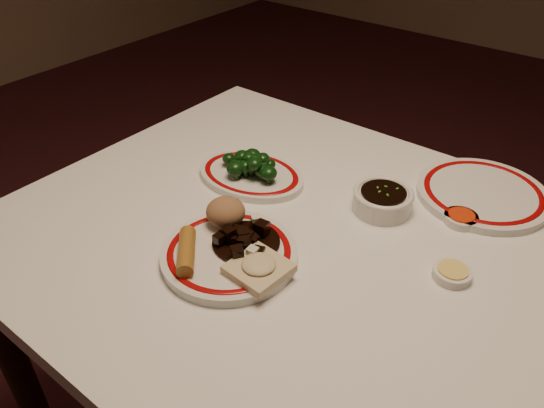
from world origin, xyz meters
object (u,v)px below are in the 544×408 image
at_px(rice_mound, 226,212).
at_px(soy_bowl, 382,201).
at_px(broccoli_pile, 250,164).
at_px(dining_table, 320,284).
at_px(broccoli_plate, 251,175).
at_px(fried_wonton, 259,267).
at_px(stirfry_heap, 246,239).
at_px(main_plate, 229,254).
at_px(spring_roll, 186,251).

bearing_deg(rice_mound, soy_bowl, 51.10).
xyz_separation_m(broccoli_pile, soy_bowl, (0.27, 0.08, -0.02)).
bearing_deg(dining_table, broccoli_plate, 159.25).
height_order(fried_wonton, broccoli_plate, fried_wonton).
bearing_deg(broccoli_plate, broccoli_pile, -92.71).
xyz_separation_m(stirfry_heap, soy_bowl, (0.13, 0.26, -0.01)).
relative_size(main_plate, broccoli_plate, 1.01).
bearing_deg(rice_mound, stirfry_heap, -19.36).
bearing_deg(stirfry_heap, fried_wonton, -32.94).
distance_m(dining_table, rice_mound, 0.23).
height_order(spring_roll, broccoli_plate, spring_roll).
xyz_separation_m(main_plate, broccoli_pile, (-0.14, 0.22, 0.03)).
height_order(rice_mound, broccoli_pile, rice_mound).
bearing_deg(stirfry_heap, main_plate, -110.16).
height_order(main_plate, broccoli_pile, broccoli_pile).
relative_size(dining_table, stirfry_heap, 10.00).
relative_size(main_plate, fried_wonton, 2.68).
bearing_deg(soy_bowl, broccoli_plate, -164.99).
bearing_deg(rice_mound, spring_roll, -83.84).
bearing_deg(broccoli_plate, stirfry_heap, -52.09).
distance_m(fried_wonton, soy_bowl, 0.31).
distance_m(stirfry_heap, soy_bowl, 0.29).
height_order(dining_table, broccoli_plate, broccoli_plate).
height_order(rice_mound, spring_roll, rice_mound).
distance_m(rice_mound, broccoli_pile, 0.18).
bearing_deg(main_plate, soy_bowl, 65.06).
distance_m(fried_wonton, stirfry_heap, 0.07).
relative_size(main_plate, stirfry_heap, 2.17).
relative_size(fried_wonton, broccoli_plate, 0.38).
distance_m(main_plate, broccoli_pile, 0.26).
distance_m(fried_wonton, broccoli_plate, 0.31).
distance_m(dining_table, broccoli_pile, 0.29).
bearing_deg(main_plate, broccoli_pile, 122.12).
relative_size(fried_wonton, stirfry_heap, 0.81).
distance_m(dining_table, fried_wonton, 0.19).
bearing_deg(main_plate, stirfry_heap, 69.84).
bearing_deg(dining_table, broccoli_pile, 159.99).
distance_m(main_plate, rice_mound, 0.09).
bearing_deg(main_plate, rice_mound, 135.64).
relative_size(fried_wonton, broccoli_pile, 0.69).
bearing_deg(soy_bowl, spring_roll, -117.26).
xyz_separation_m(stirfry_heap, broccoli_pile, (-0.15, 0.19, 0.01)).
bearing_deg(dining_table, spring_roll, -129.88).
distance_m(broccoli_plate, broccoli_pile, 0.03).
xyz_separation_m(broccoli_plate, soy_bowl, (0.27, 0.07, 0.01)).
bearing_deg(stirfry_heap, dining_table, 44.34).
relative_size(dining_table, broccoli_pile, 8.52).
xyz_separation_m(spring_roll, broccoli_plate, (-0.09, 0.28, -0.02)).
relative_size(rice_mound, broccoli_pile, 0.51).
bearing_deg(broccoli_pile, dining_table, -20.01).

